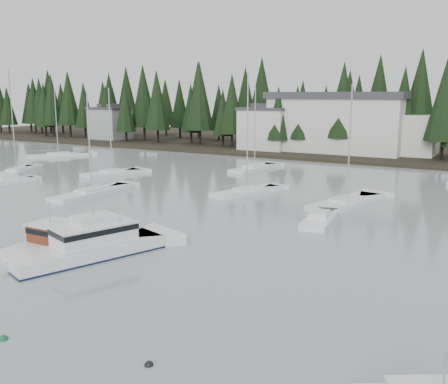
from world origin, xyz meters
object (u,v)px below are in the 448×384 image
(runabout_0, at_px, (9,182))
(sailboat_6, at_px, (59,156))
(sailboat_5, at_px, (347,204))
(lobster_boat_brown, at_px, (37,249))
(runabout_1, at_px, (320,221))
(sailboat_2, at_px, (17,173))
(sailboat_0, at_px, (112,175))
(house_west, at_px, (266,128))
(house_far_west, at_px, (110,122))
(sailboat_7, at_px, (92,194))
(sailboat_8, at_px, (254,169))
(sailboat_4, at_px, (247,193))
(harbor_inn, at_px, (348,123))
(cabin_cruiser_center, at_px, (90,247))

(runabout_0, bearing_deg, sailboat_6, 51.17)
(sailboat_5, bearing_deg, lobster_boat_brown, 166.13)
(runabout_1, bearing_deg, sailboat_2, 76.23)
(sailboat_0, bearing_deg, house_west, 7.05)
(house_far_west, bearing_deg, sailboat_7, -48.71)
(sailboat_8, relative_size, runabout_1, 1.79)
(sailboat_0, distance_m, runabout_1, 35.24)
(sailboat_5, xyz_separation_m, sailboat_6, (-56.47, 12.86, 0.01))
(sailboat_4, xyz_separation_m, sailboat_7, (-14.61, -9.22, -0.03))
(harbor_inn, relative_size, sailboat_6, 2.32)
(runabout_1, bearing_deg, sailboat_8, 29.56)
(cabin_cruiser_center, bearing_deg, runabout_0, 80.83)
(sailboat_4, xyz_separation_m, sailboat_5, (11.33, 0.16, -0.03))
(lobster_boat_brown, xyz_separation_m, sailboat_4, (2.44, 26.57, -0.37))
(house_west, xyz_separation_m, sailboat_7, (1.73, -47.79, -4.60))
(house_far_west, relative_size, sailboat_5, 0.68)
(sailboat_0, xyz_separation_m, sailboat_4, (22.24, -2.21, 0.02))
(sailboat_2, bearing_deg, sailboat_5, -114.75)
(cabin_cruiser_center, bearing_deg, sailboat_6, 69.18)
(cabin_cruiser_center, xyz_separation_m, sailboat_5, (10.24, 25.16, -0.62))
(sailboat_2, bearing_deg, house_far_west, -1.25)
(harbor_inn, distance_m, sailboat_0, 45.24)
(sailboat_8, height_order, runabout_1, sailboat_8)
(runabout_0, bearing_deg, sailboat_8, -24.79)
(house_far_west, bearing_deg, harbor_inn, 1.35)
(harbor_inn, relative_size, sailboat_8, 2.35)
(sailboat_7, bearing_deg, sailboat_2, 72.23)
(cabin_cruiser_center, height_order, sailboat_6, sailboat_6)
(house_far_west, xyz_separation_m, sailboat_8, (50.84, -24.02, -4.34))
(sailboat_8, height_order, runabout_0, sailboat_8)
(sailboat_6, xyz_separation_m, sailboat_8, (37.65, 3.52, -0.00))
(cabin_cruiser_center, xyz_separation_m, runabout_1, (10.37, 16.86, -0.54))
(sailboat_0, bearing_deg, sailboat_2, 129.88)
(sailboat_2, xyz_separation_m, sailboat_6, (-10.07, 16.42, -0.03))
(sailboat_2, height_order, sailboat_4, sailboat_2)
(sailboat_8, distance_m, runabout_0, 33.50)
(sailboat_8, bearing_deg, sailboat_6, 101.12)
(cabin_cruiser_center, distance_m, sailboat_7, 22.26)
(sailboat_4, bearing_deg, runabout_0, 126.89)
(lobster_boat_brown, xyz_separation_m, sailboat_7, (-12.17, 17.35, -0.40))
(sailboat_2, height_order, runabout_0, sailboat_2)
(runabout_0, bearing_deg, sailboat_2, 61.72)
(sailboat_2, xyz_separation_m, sailboat_5, (46.40, 3.56, -0.03))
(harbor_inn, relative_size, sailboat_4, 2.13)
(cabin_cruiser_center, height_order, sailboat_8, sailboat_8)
(house_west, height_order, house_far_west, house_west)
(sailboat_6, relative_size, sailboat_8, 1.02)
(sailboat_0, bearing_deg, sailboat_8, -29.53)
(house_west, distance_m, sailboat_0, 37.11)
(cabin_cruiser_center, bearing_deg, sailboat_4, 21.10)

